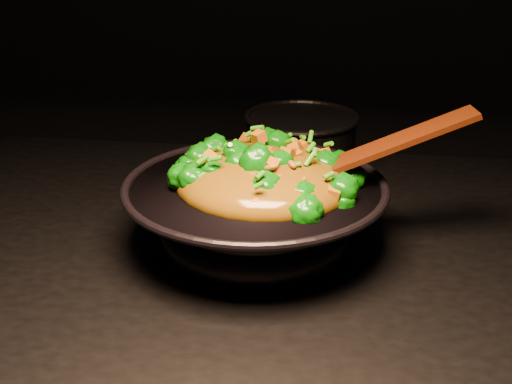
# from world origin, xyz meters

# --- Properties ---
(wok) EXTENTS (0.46, 0.46, 0.10)m
(wok) POSITION_xyz_m (0.01, 0.01, 0.95)
(wok) COLOR black
(wok) RESTS_ON stovetop
(stir_fry) EXTENTS (0.32, 0.32, 0.09)m
(stir_fry) POSITION_xyz_m (0.03, 0.02, 1.05)
(stir_fry) COLOR #0A5A06
(stir_fry) RESTS_ON wok
(spatula) EXTENTS (0.29, 0.09, 0.12)m
(spatula) POSITION_xyz_m (0.17, 0.03, 1.05)
(spatula) COLOR #391607
(spatula) RESTS_ON wok
(back_pot) EXTENTS (0.25, 0.25, 0.12)m
(back_pot) POSITION_xyz_m (0.06, 0.32, 0.96)
(back_pot) COLOR black
(back_pot) RESTS_ON stovetop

